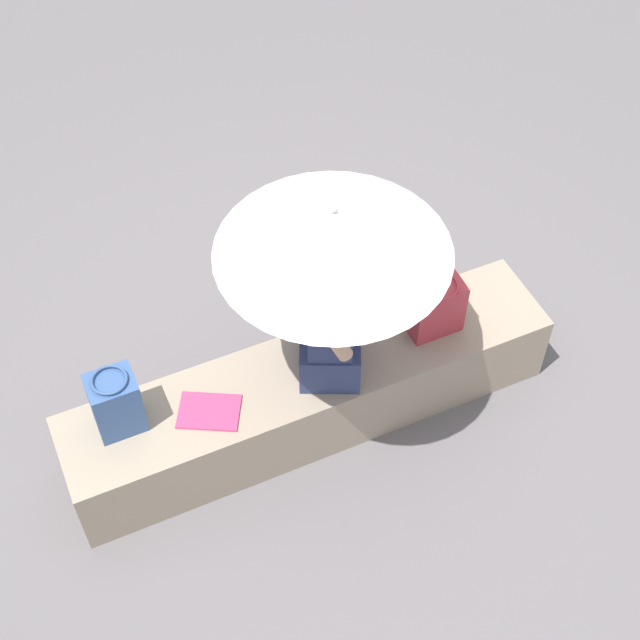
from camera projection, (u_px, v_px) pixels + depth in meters
ground_plane at (311, 418)px, 4.79m from camera, size 14.00×14.00×0.00m
stone_bench at (311, 395)px, 4.62m from camera, size 2.43×0.48×0.42m
person_seated at (330, 313)px, 4.18m from camera, size 0.40×0.51×0.90m
parasol at (333, 232)px, 3.75m from camera, size 0.99×0.99×1.07m
handbag_black at (435, 307)px, 4.51m from camera, size 0.26×0.19×0.32m
tote_bag_canvas at (116, 403)px, 4.14m from camera, size 0.21×0.18×0.34m
magazine at (209, 411)px, 4.30m from camera, size 0.34×0.31×0.01m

